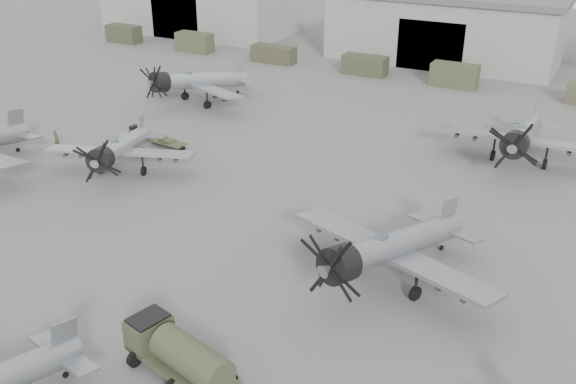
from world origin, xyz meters
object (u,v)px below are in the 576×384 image
tug_trailer (150,137)px  aircraft_far_0 (194,81)px  aircraft_mid_2 (387,249)px  ground_crew (57,140)px  fuel_tanker (180,353)px  aircraft_far_1 (522,136)px  aircraft_mid_1 (119,149)px

tug_trailer → aircraft_far_0: bearing=109.1°
aircraft_mid_2 → ground_crew: 32.96m
fuel_tanker → ground_crew: fuel_tanker is taller
aircraft_far_1 → aircraft_far_0: bearing=177.7°
tug_trailer → ground_crew: 7.84m
aircraft_far_1 → aircraft_mid_2: bearing=-100.2°
aircraft_far_1 → fuel_tanker: (-9.26, -33.05, -1.09)m
aircraft_far_0 → fuel_tanker: (23.25, -33.88, -1.06)m
aircraft_far_0 → tug_trailer: bearing=-55.9°
aircraft_mid_1 → aircraft_far_1: size_ratio=0.86×
aircraft_far_1 → fuel_tanker: aircraft_far_1 is taller
aircraft_mid_1 → tug_trailer: size_ratio=1.92×
aircraft_far_0 → aircraft_mid_1: bearing=-53.3°
aircraft_mid_2 → fuel_tanker: bearing=-97.9°
aircraft_mid_1 → tug_trailer: aircraft_mid_1 is taller
aircraft_mid_2 → aircraft_far_0: aircraft_far_0 is taller
fuel_tanker → aircraft_mid_1: bearing=152.0°
aircraft_far_0 → ground_crew: (-3.27, -15.74, -1.60)m
tug_trailer → ground_crew: (-6.02, -5.01, 0.38)m
tug_trailer → ground_crew: ground_crew is taller
aircraft_far_0 → tug_trailer: (2.75, -10.73, -1.97)m
aircraft_far_0 → fuel_tanker: 41.10m
aircraft_far_0 → tug_trailer: 11.25m
aircraft_far_0 → aircraft_far_1: (32.51, -0.83, 0.04)m
fuel_tanker → aircraft_mid_2: bearing=78.1°
aircraft_far_1 → fuel_tanker: size_ratio=2.08×
aircraft_mid_1 → aircraft_far_0: aircraft_far_0 is taller
aircraft_far_1 → tug_trailer: 31.43m
aircraft_mid_1 → aircraft_mid_2: 24.20m
aircraft_mid_1 → ground_crew: 8.82m
aircraft_mid_1 → aircraft_far_1: aircraft_far_1 is taller
aircraft_mid_2 → ground_crew: (-32.25, 6.63, -1.59)m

